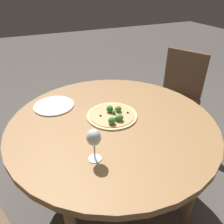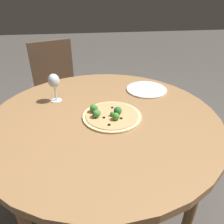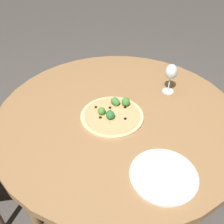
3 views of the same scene
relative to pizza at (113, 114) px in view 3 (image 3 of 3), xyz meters
The scene contains 5 objects.
ground_plane 0.72m from the pizza, 63.02° to the left, with size 12.00×12.00×0.00m, color #4C4742.
dining_table 0.08m from the pizza, 63.02° to the left, with size 1.24×1.24×0.71m.
pizza is the anchor object (origin of this frame).
wine_glass 0.39m from the pizza, 52.88° to the left, with size 0.07×0.07×0.17m.
plate_near 0.41m from the pizza, 42.54° to the right, with size 0.27×0.27×0.01m.
Camera 3 is at (0.29, -0.94, 1.51)m, focal length 40.00 mm.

